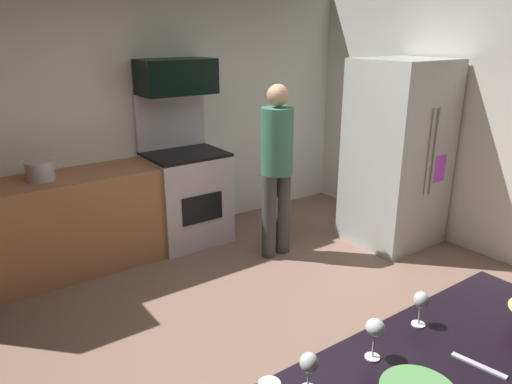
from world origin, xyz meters
name	(u,v)px	position (x,y,z in m)	size (l,w,h in m)	color
ground_plane	(283,342)	(0.00, 0.00, -0.01)	(5.20, 4.80, 0.02)	#806051
wall_back	(141,115)	(0.00, 2.34, 1.30)	(5.20, 0.12, 2.60)	silver
wall_right	(502,123)	(2.54, 0.00, 1.30)	(0.12, 4.80, 2.60)	silver
lower_cabinet_run	(70,224)	(-0.90, 1.98, 0.45)	(2.40, 0.60, 0.90)	#A26A45
oven_range	(186,193)	(0.27, 1.97, 0.52)	(0.76, 0.65, 1.52)	#BCB0BA
microwave	(176,77)	(0.27, 2.06, 1.69)	(0.74, 0.38, 0.34)	black
refrigerator	(397,154)	(2.03, 0.74, 0.93)	(0.84, 0.80, 1.86)	#B8BCB9
person_cook	(277,163)	(0.82, 1.16, 0.93)	(0.31, 0.30, 1.66)	#3F3F3F
wine_glass_near	(309,364)	(-0.89, -1.23, 1.01)	(0.07, 0.07, 0.15)	silver
wine_glass_mid	(421,302)	(-0.24, -1.21, 1.01)	(0.06, 0.06, 0.16)	silver
wine_glass_far	(375,329)	(-0.57, -1.25, 1.03)	(0.07, 0.07, 0.17)	silver
knife_paring	(479,366)	(-0.28, -1.51, 0.90)	(0.20, 0.02, 0.01)	#B7BABF
stock_pot	(40,171)	(-1.09, 1.98, 0.98)	(0.23, 0.23, 0.17)	#BEB0C4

